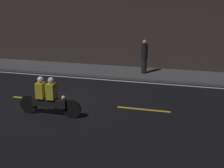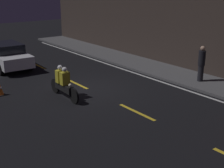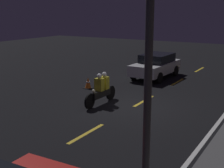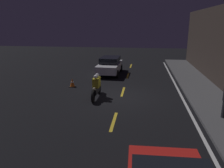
# 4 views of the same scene
# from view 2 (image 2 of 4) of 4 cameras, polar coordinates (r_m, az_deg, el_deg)

# --- Properties ---
(ground_plane) EXTENTS (56.00, 56.00, 0.00)m
(ground_plane) POSITION_cam_2_polar(r_m,az_deg,el_deg) (14.72, -4.50, -0.89)
(ground_plane) COLOR black
(raised_curb) EXTENTS (28.00, 2.40, 0.13)m
(raised_curb) POSITION_cam_2_polar(r_m,az_deg,el_deg) (17.79, 9.23, 2.45)
(raised_curb) COLOR #4C4C4F
(raised_curb) RESTS_ON ground
(building_front) EXTENTS (28.00, 0.30, 5.45)m
(building_front) POSITION_cam_2_polar(r_m,az_deg,el_deg) (18.28, 12.65, 11.18)
(building_front) COLOR #382D28
(building_front) RESTS_ON ground
(lane_dash_a) EXTENTS (2.00, 0.14, 0.01)m
(lane_dash_a) POSITION_cam_2_polar(r_m,az_deg,el_deg) (23.50, -17.89, 5.41)
(lane_dash_a) COLOR gold
(lane_dash_a) RESTS_ON ground
(lane_dash_b) EXTENTS (2.00, 0.14, 0.01)m
(lane_dash_b) POSITION_cam_2_polar(r_m,az_deg,el_deg) (19.41, -13.35, 3.30)
(lane_dash_b) COLOR gold
(lane_dash_b) RESTS_ON ground
(lane_dash_c) EXTENTS (2.00, 0.14, 0.01)m
(lane_dash_c) POSITION_cam_2_polar(r_m,az_deg,el_deg) (15.53, -6.50, 0.06)
(lane_dash_c) COLOR gold
(lane_dash_c) RESTS_ON ground
(lane_dash_d) EXTENTS (2.00, 0.14, 0.01)m
(lane_dash_d) POSITION_cam_2_polar(r_m,az_deg,el_deg) (12.10, 4.55, -5.13)
(lane_dash_d) COLOR gold
(lane_dash_d) RESTS_ON ground
(lane_solid_kerb) EXTENTS (25.20, 0.14, 0.01)m
(lane_solid_kerb) POSITION_cam_2_polar(r_m,az_deg,el_deg) (16.82, 5.79, 1.48)
(lane_solid_kerb) COLOR silver
(lane_solid_kerb) RESTS_ON ground
(sedan_white) EXTENTS (4.07, 1.93, 1.44)m
(sedan_white) POSITION_cam_2_polar(r_m,az_deg,el_deg) (19.18, -18.59, 5.03)
(sedan_white) COLOR silver
(sedan_white) RESTS_ON ground
(motorcycle) EXTENTS (2.32, 0.36, 1.40)m
(motorcycle) POSITION_cam_2_polar(r_m,az_deg,el_deg) (13.55, -8.91, 0.18)
(motorcycle) COLOR black
(motorcycle) RESTS_ON ground
(traffic_cone_near) EXTENTS (0.43, 0.43, 0.60)m
(traffic_cone_near) POSITION_cam_2_polar(r_m,az_deg,el_deg) (14.64, -19.87, -0.84)
(traffic_cone_near) COLOR black
(traffic_cone_near) RESTS_ON ground
(pedestrian) EXTENTS (0.34, 0.34, 1.75)m
(pedestrian) POSITION_cam_2_polar(r_m,az_deg,el_deg) (15.82, 16.04, 3.66)
(pedestrian) COLOR black
(pedestrian) RESTS_ON raised_curb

